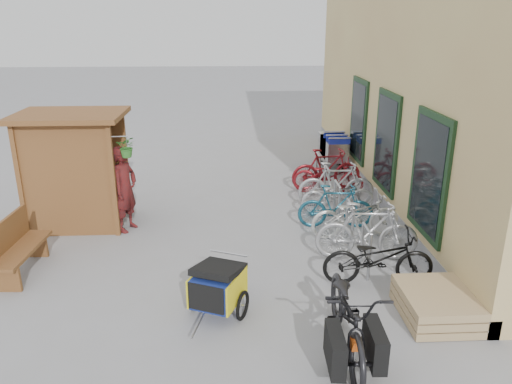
{
  "coord_description": "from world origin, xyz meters",
  "views": [
    {
      "loc": [
        0.02,
        -7.61,
        4.18
      ],
      "look_at": [
        0.5,
        1.5,
        1.0
      ],
      "focal_mm": 35.0,
      "sensor_mm": 36.0,
      "label": 1
    }
  ],
  "objects_px": {
    "bike_1": "(367,231)",
    "bike_3": "(336,206)",
    "kiosk": "(70,154)",
    "child_trailer": "(218,285)",
    "bike_7": "(326,169)",
    "shopping_carts": "(333,147)",
    "bike_6": "(328,176)",
    "bike_2": "(355,215)",
    "cargo_bike": "(348,316)",
    "bike_4": "(338,195)",
    "bike_0": "(378,258)",
    "bench": "(15,246)",
    "pallet_stack": "(436,305)",
    "bike_5": "(336,184)",
    "person_kiosk": "(125,189)"
  },
  "relations": [
    {
      "from": "cargo_bike",
      "to": "bike_6",
      "type": "xyz_separation_m",
      "value": [
        0.95,
        6.32,
        -0.11
      ]
    },
    {
      "from": "cargo_bike",
      "to": "bike_6",
      "type": "distance_m",
      "value": 6.39
    },
    {
      "from": "bike_2",
      "to": "child_trailer",
      "type": "bearing_deg",
      "value": 129.98
    },
    {
      "from": "bench",
      "to": "bike_2",
      "type": "distance_m",
      "value": 6.28
    },
    {
      "from": "bike_3",
      "to": "bike_7",
      "type": "xyz_separation_m",
      "value": [
        0.26,
        2.47,
        0.07
      ]
    },
    {
      "from": "child_trailer",
      "to": "bike_7",
      "type": "height_order",
      "value": "bike_7"
    },
    {
      "from": "cargo_bike",
      "to": "bike_1",
      "type": "xyz_separation_m",
      "value": [
        0.95,
        2.67,
        -0.01
      ]
    },
    {
      "from": "shopping_carts",
      "to": "bike_0",
      "type": "height_order",
      "value": "shopping_carts"
    },
    {
      "from": "child_trailer",
      "to": "bike_4",
      "type": "height_order",
      "value": "bike_4"
    },
    {
      "from": "bike_1",
      "to": "bike_5",
      "type": "distance_m",
      "value": 2.79
    },
    {
      "from": "shopping_carts",
      "to": "bench",
      "type": "bearing_deg",
      "value": -137.73
    },
    {
      "from": "child_trailer",
      "to": "bike_1",
      "type": "height_order",
      "value": "bike_1"
    },
    {
      "from": "bike_3",
      "to": "shopping_carts",
      "type": "bearing_deg",
      "value": -6.12
    },
    {
      "from": "cargo_bike",
      "to": "bike_7",
      "type": "relative_size",
      "value": 1.22
    },
    {
      "from": "bike_0",
      "to": "bike_1",
      "type": "relative_size",
      "value": 0.98
    },
    {
      "from": "bike_4",
      "to": "bike_2",
      "type": "bearing_deg",
      "value": 179.35
    },
    {
      "from": "pallet_stack",
      "to": "person_kiosk",
      "type": "xyz_separation_m",
      "value": [
        -5.14,
        3.53,
        0.68
      ]
    },
    {
      "from": "bench",
      "to": "cargo_bike",
      "type": "height_order",
      "value": "cargo_bike"
    },
    {
      "from": "bike_1",
      "to": "bike_3",
      "type": "height_order",
      "value": "bike_1"
    },
    {
      "from": "bike_0",
      "to": "shopping_carts",
      "type": "bearing_deg",
      "value": -1.57
    },
    {
      "from": "bike_1",
      "to": "bike_3",
      "type": "distance_m",
      "value": 1.52
    },
    {
      "from": "kiosk",
      "to": "bike_6",
      "type": "distance_m",
      "value": 6.07
    },
    {
      "from": "shopping_carts",
      "to": "bike_0",
      "type": "xyz_separation_m",
      "value": [
        -0.59,
        -6.77,
        -0.18
      ]
    },
    {
      "from": "person_kiosk",
      "to": "bike_3",
      "type": "bearing_deg",
      "value": -68.56
    },
    {
      "from": "bike_3",
      "to": "bike_6",
      "type": "distance_m",
      "value": 2.16
    },
    {
      "from": "pallet_stack",
      "to": "bench",
      "type": "distance_m",
      "value": 6.9
    },
    {
      "from": "kiosk",
      "to": "child_trailer",
      "type": "bearing_deg",
      "value": -49.37
    },
    {
      "from": "kiosk",
      "to": "shopping_carts",
      "type": "relative_size",
      "value": 1.44
    },
    {
      "from": "bike_0",
      "to": "bike_3",
      "type": "xyz_separation_m",
      "value": [
        -0.21,
        2.39,
        -0.0
      ]
    },
    {
      "from": "cargo_bike",
      "to": "bike_4",
      "type": "relative_size",
      "value": 1.32
    },
    {
      "from": "shopping_carts",
      "to": "cargo_bike",
      "type": "xyz_separation_m",
      "value": [
        -1.5,
        -8.55,
        -0.09
      ]
    },
    {
      "from": "bike_2",
      "to": "bike_3",
      "type": "xyz_separation_m",
      "value": [
        -0.29,
        0.5,
        0.0
      ]
    },
    {
      "from": "bike_7",
      "to": "bike_5",
      "type": "bearing_deg",
      "value": 174.67
    },
    {
      "from": "bike_2",
      "to": "bike_4",
      "type": "relative_size",
      "value": 1.07
    },
    {
      "from": "shopping_carts",
      "to": "bike_6",
      "type": "bearing_deg",
      "value": -103.89
    },
    {
      "from": "shopping_carts",
      "to": "bike_1",
      "type": "distance_m",
      "value": 5.9
    },
    {
      "from": "shopping_carts",
      "to": "child_trailer",
      "type": "bearing_deg",
      "value": -113.11
    },
    {
      "from": "bench",
      "to": "shopping_carts",
      "type": "height_order",
      "value": "shopping_carts"
    },
    {
      "from": "bike_5",
      "to": "bike_0",
      "type": "bearing_deg",
      "value": -178.9
    },
    {
      "from": "pallet_stack",
      "to": "bike_0",
      "type": "height_order",
      "value": "bike_0"
    },
    {
      "from": "bench",
      "to": "bike_6",
      "type": "height_order",
      "value": "bench"
    },
    {
      "from": "bike_0",
      "to": "bench",
      "type": "bearing_deg",
      "value": 86.86
    },
    {
      "from": "kiosk",
      "to": "bike_2",
      "type": "xyz_separation_m",
      "value": [
        5.77,
        -0.96,
        -1.08
      ]
    },
    {
      "from": "bike_0",
      "to": "bike_2",
      "type": "relative_size",
      "value": 1.01
    },
    {
      "from": "bike_6",
      "to": "bike_2",
      "type": "bearing_deg",
      "value": -165.46
    },
    {
      "from": "bike_3",
      "to": "bike_7",
      "type": "bearing_deg",
      "value": -1.81
    },
    {
      "from": "child_trailer",
      "to": "bike_3",
      "type": "height_order",
      "value": "bike_3"
    },
    {
      "from": "bench",
      "to": "bike_5",
      "type": "height_order",
      "value": "bike_5"
    },
    {
      "from": "bench",
      "to": "bike_5",
      "type": "relative_size",
      "value": 0.9
    },
    {
      "from": "cargo_bike",
      "to": "bike_2",
      "type": "distance_m",
      "value": 3.8
    }
  ]
}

